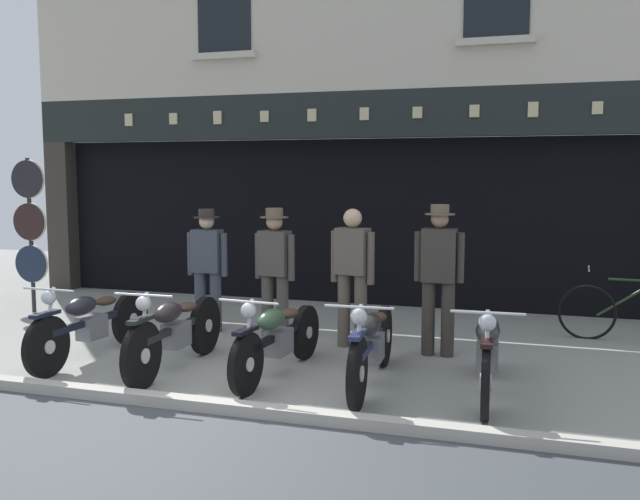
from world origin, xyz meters
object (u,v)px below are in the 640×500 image
object	(u,v)px
motorcycle_left	(90,323)
motorcycle_center	(277,337)
salesman_right	(352,271)
tyre_sign_pole	(30,223)
advert_board_near	(495,197)
motorcycle_center_left	(175,330)
leaning_bicycle	(632,312)
motorcycle_right	(487,351)
salesman_left	(207,264)
shopkeeper_center	(275,266)
assistant_far_right	(439,272)
motorcycle_center_right	(372,343)

from	to	relation	value
motorcycle_left	motorcycle_center	xyz separation A→B (m)	(2.20, 0.04, -0.01)
salesman_right	tyre_sign_pole	bearing A→B (deg)	3.65
motorcycle_left	advert_board_near	world-z (taller)	advert_board_near
motorcycle_center_left	leaning_bicycle	bearing A→B (deg)	-150.65
leaning_bicycle	motorcycle_right	bearing A→B (deg)	152.60
motorcycle_left	salesman_left	bearing A→B (deg)	-107.72
motorcycle_center_left	salesman_right	xyz separation A→B (m)	(1.53, 1.50, 0.49)
shopkeeper_center	assistant_far_right	world-z (taller)	assistant_far_right
motorcycle_center	tyre_sign_pole	distance (m)	5.16
tyre_sign_pole	leaning_bicycle	distance (m)	8.39
motorcycle_center_right	salesman_right	world-z (taller)	salesman_right
motorcycle_left	leaning_bicycle	distance (m)	6.43
motorcycle_right	advert_board_near	distance (m)	4.36
salesman_left	salesman_right	world-z (taller)	salesman_right
motorcycle_center	advert_board_near	xyz separation A→B (m)	(1.90, 4.17, 1.31)
tyre_sign_pole	leaning_bicycle	size ratio (longest dim) A/B	1.34
motorcycle_center_left	motorcycle_right	xyz separation A→B (m)	(3.19, 0.14, -0.00)
motorcycle_center_right	tyre_sign_pole	world-z (taller)	tyre_sign_pole
shopkeeper_center	tyre_sign_pole	distance (m)	4.07
salesman_right	advert_board_near	xyz separation A→B (m)	(1.46, 2.80, 0.79)
motorcycle_center	salesman_right	distance (m)	1.52
tyre_sign_pole	salesman_right	bearing A→B (deg)	-7.10
salesman_left	leaning_bicycle	bearing A→B (deg)	-170.66
motorcycle_center_right	motorcycle_center_left	bearing A→B (deg)	-0.24
motorcycle_left	advert_board_near	bearing A→B (deg)	-131.97
motorcycle_center_right	salesman_right	distance (m)	1.59
motorcycle_center_left	salesman_right	bearing A→B (deg)	-136.44
motorcycle_center_left	salesman_left	size ratio (longest dim) A/B	1.27
advert_board_near	leaning_bicycle	bearing A→B (deg)	-41.34
motorcycle_right	assistant_far_right	world-z (taller)	assistant_far_right
tyre_sign_pole	leaning_bicycle	world-z (taller)	tyre_sign_pole
motorcycle_left	leaning_bicycle	world-z (taller)	leaning_bicycle
motorcycle_right	tyre_sign_pole	size ratio (longest dim) A/B	0.89
motorcycle_right	motorcycle_left	bearing A→B (deg)	-2.06
shopkeeper_center	advert_board_near	xyz separation A→B (m)	(2.53, 2.57, 0.81)
motorcycle_left	leaning_bicycle	bearing A→B (deg)	-153.23
motorcycle_right	salesman_left	distance (m)	4.05
motorcycle_center	leaning_bicycle	xyz separation A→B (m)	(3.65, 2.63, -0.04)
shopkeeper_center	assistant_far_right	xyz separation A→B (m)	(2.09, -0.30, 0.05)
assistant_far_right	motorcycle_left	bearing A→B (deg)	20.32
tyre_sign_pole	motorcycle_center_left	bearing A→B (deg)	-30.84
shopkeeper_center	salesman_right	xyz separation A→B (m)	(1.07, -0.23, 0.01)
salesman_left	assistant_far_right	xyz separation A→B (m)	(3.05, -0.33, 0.07)
motorcycle_center_left	shopkeeper_center	distance (m)	1.85
advert_board_near	motorcycle_center_left	bearing A→B (deg)	-124.87
motorcycle_right	advert_board_near	bearing A→B (deg)	-90.13
motorcycle_center	motorcycle_right	world-z (taller)	motorcycle_right
motorcycle_center	assistant_far_right	bearing A→B (deg)	-133.46
motorcycle_left	motorcycle_center_right	bearing A→B (deg)	-177.68
shopkeeper_center	advert_board_near	bearing A→B (deg)	-126.18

